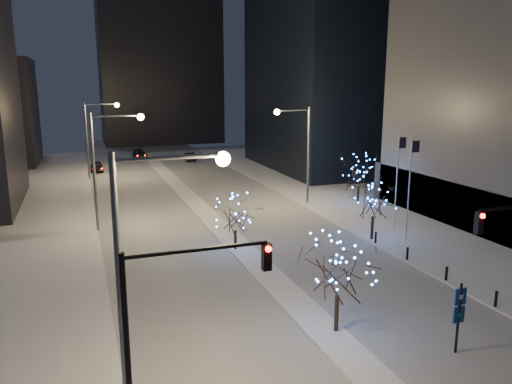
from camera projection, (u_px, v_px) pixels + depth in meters
name	position (u px, v px, depth m)	size (l,w,h in m)	color
road	(193.00, 202.00, 52.98)	(20.00, 130.00, 0.02)	#A1A6AF
median	(204.00, 212.00, 48.36)	(2.00, 80.00, 0.15)	silver
east_sidewalk	(397.00, 225.00, 44.09)	(10.00, 90.00, 0.15)	silver
west_sidewalk	(42.00, 264.00, 34.56)	(8.00, 90.00, 0.15)	silver
horizon_block	(158.00, 40.00, 102.90)	(24.00, 14.00, 42.00)	black
street_lamp_w_near	(147.00, 245.00, 18.29)	(4.40, 0.56, 10.00)	#595E66
street_lamp_w_mid	(106.00, 155.00, 41.29)	(4.40, 0.56, 10.00)	#595E66
street_lamp_w_far	(95.00, 129.00, 64.29)	(4.40, 0.56, 10.00)	#595E66
street_lamp_east	(300.00, 143.00, 50.31)	(3.90, 0.56, 10.00)	#595E66
traffic_signal_west	(172.00, 310.00, 16.98)	(5.26, 0.43, 7.00)	black
flagpoles	(404.00, 179.00, 40.02)	(1.35, 2.60, 8.00)	silver
bollards	(426.00, 263.00, 33.20)	(0.16, 12.16, 0.90)	black
car_near	(97.00, 166.00, 70.92)	(1.71, 4.25, 1.45)	black
car_mid	(189.00, 157.00, 80.61)	(1.44, 4.13, 1.36)	black
car_far	(140.00, 154.00, 83.50)	(1.91, 4.70, 1.36)	black
holiday_tree_median_near	(338.00, 268.00, 24.38)	(4.85, 4.85, 5.08)	black
holiday_tree_median_far	(235.00, 215.00, 36.86)	(3.86, 3.86, 4.11)	black
holiday_tree_plaza_near	(374.00, 199.00, 39.15)	(4.27, 4.27, 4.90)	black
holiday_tree_plaza_far	(359.00, 172.00, 51.48)	(5.12, 5.12, 4.97)	black
wayfinding_sign	(459.00, 311.00, 22.84)	(0.61, 0.12, 3.45)	black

